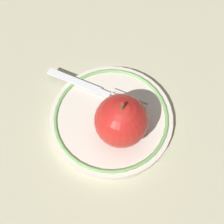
# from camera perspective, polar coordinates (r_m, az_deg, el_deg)

# --- Properties ---
(ground_plane) EXTENTS (2.00, 2.00, 0.00)m
(ground_plane) POSITION_cam_1_polar(r_m,az_deg,el_deg) (0.49, -1.51, -2.24)
(ground_plane) COLOR #AFAB8C
(plate) EXTENTS (0.19, 0.19, 0.02)m
(plate) POSITION_cam_1_polar(r_m,az_deg,el_deg) (0.49, -0.00, -1.51)
(plate) COLOR beige
(plate) RESTS_ON ground_plane
(apple_red_whole) EXTENTS (0.08, 0.08, 0.09)m
(apple_red_whole) POSITION_cam_1_polar(r_m,az_deg,el_deg) (0.44, 1.71, -1.61)
(apple_red_whole) COLOR #B21F1B
(apple_red_whole) RESTS_ON plate
(fork) EXTENTS (0.13, 0.14, 0.00)m
(fork) POSITION_cam_1_polar(r_m,az_deg,el_deg) (0.50, -3.57, 4.35)
(fork) COLOR silver
(fork) RESTS_ON plate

